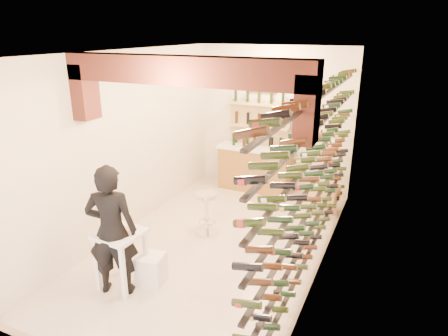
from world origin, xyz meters
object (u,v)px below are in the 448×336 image
object	(u,v)px
person	(112,231)
tasting_table	(120,242)
wine_rack	(311,172)
back_counter	(255,167)
white_stool	(151,269)
chrome_barstool	(207,210)
crate_lower	(323,206)

from	to	relation	value
person	tasting_table	bearing A→B (deg)	-116.25
wine_rack	tasting_table	xyz separation A→B (m)	(-2.26, -1.60, -0.84)
tasting_table	person	bearing A→B (deg)	-89.96
tasting_table	back_counter	bearing A→B (deg)	88.50
white_stool	person	xyz separation A→B (m)	(-0.35, -0.35, 0.72)
person	chrome_barstool	bearing A→B (deg)	-123.06
wine_rack	person	distance (m)	2.92
person	chrome_barstool	xyz separation A→B (m)	(0.40, 2.04, -0.49)
wine_rack	white_stool	bearing A→B (deg)	-143.99
back_counter	white_stool	bearing A→B (deg)	-91.21
tasting_table	chrome_barstool	world-z (taller)	tasting_table
back_counter	crate_lower	distance (m)	1.85
white_stool	crate_lower	world-z (taller)	white_stool
chrome_barstool	crate_lower	xyz separation A→B (m)	(1.74, 1.74, -0.31)
person	back_counter	bearing A→B (deg)	-117.75
wine_rack	back_counter	distance (m)	3.38
crate_lower	back_counter	bearing A→B (deg)	160.25
white_stool	person	size ratio (longest dim) A/B	0.24
wine_rack	white_stool	xyz separation A→B (m)	(-1.92, -1.39, -1.32)
back_counter	tasting_table	size ratio (longest dim) A/B	1.63
crate_lower	chrome_barstool	bearing A→B (deg)	-134.98
wine_rack	crate_lower	size ratio (longest dim) A/B	11.92
back_counter	crate_lower	xyz separation A→B (m)	(1.70, -0.61, -0.39)
wine_rack	chrome_barstool	xyz separation A→B (m)	(-1.87, 0.30, -1.10)
chrome_barstool	crate_lower	distance (m)	2.48
back_counter	white_stool	xyz separation A→B (m)	(-0.09, -4.04, -0.31)
person	crate_lower	xyz separation A→B (m)	(2.14, 3.78, -0.80)
person	crate_lower	world-z (taller)	person
white_stool	back_counter	bearing A→B (deg)	88.79
wine_rack	person	bearing A→B (deg)	-142.48
chrome_barstool	white_stool	bearing A→B (deg)	-91.49
person	crate_lower	bearing A→B (deg)	-141.55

